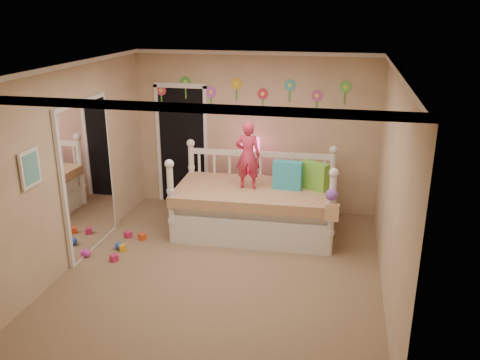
% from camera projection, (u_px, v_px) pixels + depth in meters
% --- Properties ---
extents(floor, '(4.00, 4.50, 0.01)m').
position_uv_depth(floor, '(223.00, 270.00, 6.50)').
color(floor, '#7F684C').
rests_on(floor, ground).
extents(ceiling, '(4.00, 4.50, 0.01)m').
position_uv_depth(ceiling, '(220.00, 67.00, 5.64)').
color(ceiling, white).
rests_on(ceiling, floor).
extents(back_wall, '(4.00, 0.01, 2.60)m').
position_uv_depth(back_wall, '(255.00, 133.00, 8.15)').
color(back_wall, tan).
rests_on(back_wall, floor).
extents(left_wall, '(0.01, 4.50, 2.60)m').
position_uv_depth(left_wall, '(72.00, 166.00, 6.46)').
color(left_wall, tan).
rests_on(left_wall, floor).
extents(right_wall, '(0.01, 4.50, 2.60)m').
position_uv_depth(right_wall, '(392.00, 188.00, 5.68)').
color(right_wall, tan).
rests_on(right_wall, floor).
extents(crown_molding, '(4.00, 4.50, 0.06)m').
position_uv_depth(crown_molding, '(220.00, 70.00, 5.65)').
color(crown_molding, white).
rests_on(crown_molding, ceiling).
extents(daybed, '(2.41, 1.36, 1.29)m').
position_uv_depth(daybed, '(255.00, 192.00, 7.40)').
color(daybed, white).
rests_on(daybed, floor).
extents(pillow_turquoise, '(0.43, 0.19, 0.42)m').
position_uv_depth(pillow_turquoise, '(287.00, 175.00, 7.26)').
color(pillow_turquoise, '#259FBA').
rests_on(pillow_turquoise, daybed).
extents(pillow_lime, '(0.45, 0.34, 0.40)m').
position_uv_depth(pillow_lime, '(314.00, 176.00, 7.27)').
color(pillow_lime, '#6DBA38').
rests_on(pillow_lime, daybed).
extents(child, '(0.38, 0.26, 1.00)m').
position_uv_depth(child, '(248.00, 155.00, 7.21)').
color(child, '#CF2F51').
rests_on(child, daybed).
extents(nightstand, '(0.40, 0.32, 0.64)m').
position_uv_depth(nightstand, '(250.00, 195.00, 8.21)').
color(nightstand, white).
rests_on(nightstand, floor).
extents(table_lamp, '(0.29, 0.29, 0.64)m').
position_uv_depth(table_lamp, '(251.00, 151.00, 7.97)').
color(table_lamp, '#F4206D').
rests_on(table_lamp, nightstand).
extents(closet_doorway, '(0.90, 0.04, 2.07)m').
position_uv_depth(closet_doorway, '(182.00, 144.00, 8.47)').
color(closet_doorway, black).
rests_on(closet_doorway, back_wall).
extents(flower_decals, '(3.40, 0.02, 0.50)m').
position_uv_depth(flower_decals, '(250.00, 93.00, 7.94)').
color(flower_decals, '#B2668C').
rests_on(flower_decals, back_wall).
extents(mirror_closet, '(0.07, 1.30, 2.10)m').
position_uv_depth(mirror_closet, '(88.00, 177.00, 6.81)').
color(mirror_closet, white).
rests_on(mirror_closet, left_wall).
extents(wall_picture, '(0.05, 0.34, 0.42)m').
position_uv_depth(wall_picture, '(30.00, 168.00, 5.54)').
color(wall_picture, white).
rests_on(wall_picture, left_wall).
extents(hanging_bag, '(0.20, 0.16, 0.36)m').
position_uv_depth(hanging_bag, '(331.00, 206.00, 6.52)').
color(hanging_bag, beige).
rests_on(hanging_bag, daybed).
extents(toy_scatter, '(1.09, 1.46, 0.11)m').
position_uv_depth(toy_scatter, '(113.00, 239.00, 7.24)').
color(toy_scatter, '#996666').
rests_on(toy_scatter, floor).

